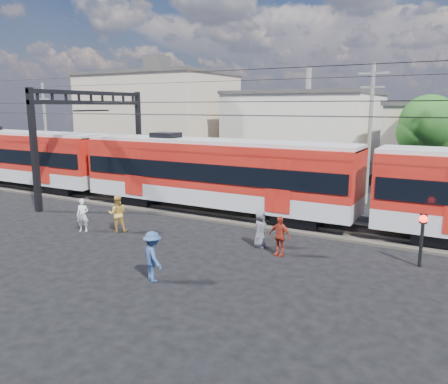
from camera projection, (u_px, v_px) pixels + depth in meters
The scene contains 17 objects.
ground at pixel (132, 258), 17.44m from camera, with size 120.00×120.00×0.00m, color black.
track_bed at pixel (228, 214), 24.28m from camera, with size 70.00×3.40×0.12m, color #2D2823.
rail_near at pixel (222, 215), 23.61m from camera, with size 70.00×0.12×0.12m, color #59544C.
rail_far at pixel (234, 210), 24.90m from camera, with size 70.00×0.12×0.12m, color #59544C.
commuter_train at pixel (216, 172), 24.19m from camera, with size 50.30×3.08×4.17m.
catenary at pixel (108, 120), 27.44m from camera, with size 70.00×9.30×7.52m.
building_west at pixel (159, 119), 45.24m from camera, with size 14.28×10.20×9.30m.
building_midwest at pixel (307, 132), 40.82m from camera, with size 12.24×12.24×7.30m.
utility_pole_mid at pixel (370, 130), 26.54m from camera, with size 1.80×0.24×8.50m.
utility_pole_west at pixel (45, 126), 39.14m from camera, with size 1.80×0.24×8.00m.
tree_near at pixel (432, 127), 27.64m from camera, with size 3.82×3.64×6.72m.
pedestrian_a at pixel (83, 215), 21.05m from camera, with size 0.59×0.38×1.61m, color silver.
pedestrian_b at pixel (118, 214), 21.00m from camera, with size 0.87×0.68×1.79m, color gold.
pedestrian_c at pixel (153, 256), 15.02m from camera, with size 1.14×0.66×1.77m, color navy.
pedestrian_d at pixel (280, 236), 17.61m from camera, with size 0.97×0.40×1.65m, color maroon.
pedestrian_e at pixel (260, 229), 18.68m from camera, with size 0.78×0.51×1.61m, color #515157.
crossing_signal at pixel (422, 230), 16.25m from camera, with size 0.30×0.30×2.06m.
Camera 1 is at (11.30, -12.70, 5.96)m, focal length 35.00 mm.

